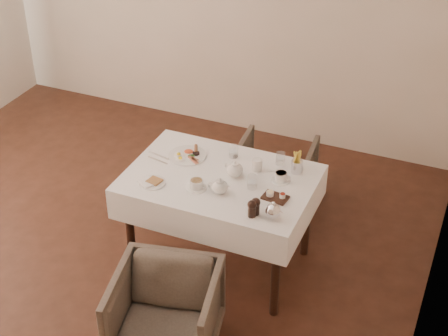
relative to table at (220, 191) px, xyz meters
name	(u,v)px	position (x,y,z in m)	size (l,w,h in m)	color
table	(220,191)	(0.00, 0.00, 0.00)	(1.28, 0.88, 0.75)	black
armchair_near	(166,315)	(0.02, -0.90, -0.34)	(0.63, 0.65, 0.59)	#483C35
armchair_far	(275,174)	(0.11, 0.86, -0.36)	(0.60, 0.62, 0.56)	#483C35
breakfast_plate	(188,155)	(-0.32, 0.16, 0.13)	(0.27, 0.27, 0.03)	white
side_plate	(151,182)	(-0.39, -0.25, 0.12)	(0.19, 0.18, 0.02)	white
teapot_centre	(235,169)	(0.09, 0.05, 0.18)	(0.16, 0.12, 0.13)	white
teapot_front	(220,186)	(0.08, -0.18, 0.18)	(0.15, 0.12, 0.12)	white
creamer	(257,165)	(0.20, 0.18, 0.16)	(0.07, 0.07, 0.08)	white
teacup_near	(197,185)	(-0.09, -0.18, 0.15)	(0.14, 0.14, 0.07)	white
teacup_far	(281,177)	(0.40, 0.13, 0.15)	(0.13, 0.13, 0.06)	white
glass_left	(233,151)	(-0.02, 0.28, 0.16)	(0.07, 0.07, 0.09)	silver
glass_mid	(252,182)	(0.25, -0.03, 0.16)	(0.07, 0.07, 0.10)	silver
glass_right	(280,158)	(0.32, 0.32, 0.16)	(0.06, 0.06, 0.09)	silver
condiment_board	(275,196)	(0.43, -0.08, 0.13)	(0.18, 0.13, 0.04)	black
pepper_mill_left	(252,209)	(0.36, -0.33, 0.18)	(0.06, 0.06, 0.12)	black
pepper_mill_right	(256,206)	(0.37, -0.29, 0.18)	(0.06, 0.06, 0.12)	black
silver_pot	(273,210)	(0.49, -0.29, 0.18)	(0.12, 0.10, 0.13)	white
fries_cup	(297,163)	(0.46, 0.27, 0.19)	(0.08, 0.08, 0.17)	silver
cutlery_fork	(159,156)	(-0.51, 0.08, 0.12)	(0.01, 0.19, 0.00)	silver
cutlery_knife	(158,160)	(-0.49, 0.02, 0.12)	(0.01, 0.17, 0.00)	silver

